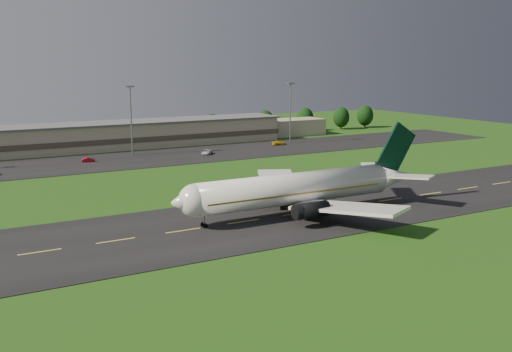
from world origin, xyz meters
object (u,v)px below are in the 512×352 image
airliner (298,189)px  service_vehicle_c (207,152)px  light_mast_centre (131,112)px  terminal (121,135)px  service_vehicle_b (88,160)px  light_mast_east (290,105)px  service_vehicle_d (279,143)px

airliner → service_vehicle_c: airliner is taller
airliner → light_mast_centre: (-6.09, 80.01, 8.08)m
terminal → airliner: bearing=-87.2°
service_vehicle_b → light_mast_centre: bearing=-57.1°
airliner → light_mast_centre: size_ratio=2.52×
airliner → light_mast_east: 94.12m
light_mast_centre → service_vehicle_b: (-14.32, -6.20, -12.06)m
airliner → service_vehicle_d: airliner is taller
light_mast_east → service_vehicle_b: 70.63m
service_vehicle_d → light_mast_centre: bearing=94.9°
light_mast_east → service_vehicle_c: light_mast_east is taller
airliner → service_vehicle_b: 76.69m
terminal → light_mast_east: light_mast_east is taller
terminal → service_vehicle_c: bearing=-54.9°
light_mast_centre → light_mast_east: (55.00, 0.00, 0.00)m
airliner → light_mast_east: bearing=59.0°
airliner → light_mast_east: size_ratio=2.52×
light_mast_east → service_vehicle_b: (-69.32, -6.20, -12.06)m
service_vehicle_b → service_vehicle_c: size_ratio=0.72×
service_vehicle_b → service_vehicle_c: service_vehicle_c is taller
light_mast_centre → service_vehicle_b: 19.72m
light_mast_centre → light_mast_east: 55.00m
light_mast_centre → service_vehicle_d: bearing=-4.0°
terminal → light_mast_east: (53.60, -16.18, 8.75)m
service_vehicle_b → service_vehicle_d: size_ratio=0.76×
airliner → terminal: airliner is taller
light_mast_centre → airliner: bearing=-85.6°
light_mast_centre → light_mast_east: same height
airliner → service_vehicle_b: (-20.41, 73.81, -3.98)m
service_vehicle_d → service_vehicle_c: bearing=111.4°
service_vehicle_c → service_vehicle_d: service_vehicle_c is taller
light_mast_centre → service_vehicle_d: size_ratio=4.38×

